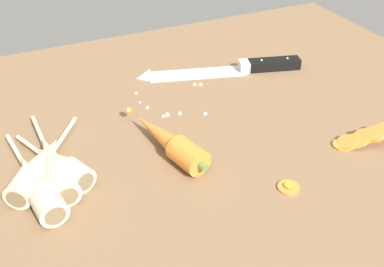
% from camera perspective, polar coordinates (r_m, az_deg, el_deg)
% --- Properties ---
extents(ground_plane, '(1.20, 0.90, 0.04)m').
position_cam_1_polar(ground_plane, '(0.77, -0.62, -1.35)').
color(ground_plane, brown).
extents(chefs_knife, '(0.34, 0.13, 0.04)m').
position_cam_1_polar(chefs_knife, '(0.95, 3.19, 8.05)').
color(chefs_knife, silver).
rests_on(chefs_knife, ground_plane).
extents(whole_carrot, '(0.08, 0.20, 0.04)m').
position_cam_1_polar(whole_carrot, '(0.71, -2.96, -0.96)').
color(whole_carrot, orange).
rests_on(whole_carrot, ground_plane).
extents(parsnip_front, '(0.09, 0.18, 0.04)m').
position_cam_1_polar(parsnip_front, '(0.69, -16.34, -3.79)').
color(parsnip_front, beige).
rests_on(parsnip_front, ground_plane).
extents(parsnip_mid_left, '(0.14, 0.19, 0.04)m').
position_cam_1_polar(parsnip_mid_left, '(0.69, -18.95, -4.05)').
color(parsnip_mid_left, beige).
rests_on(parsnip_mid_left, ground_plane).
extents(parsnip_mid_right, '(0.06, 0.23, 0.04)m').
position_cam_1_polar(parsnip_mid_right, '(0.67, -19.14, -6.11)').
color(parsnip_mid_right, beige).
rests_on(parsnip_mid_right, ground_plane).
extents(parsnip_back, '(0.05, 0.24, 0.04)m').
position_cam_1_polar(parsnip_back, '(0.69, -17.13, -3.83)').
color(parsnip_back, beige).
rests_on(parsnip_back, ground_plane).
extents(carrot_slice_stack, '(0.10, 0.05, 0.04)m').
position_cam_1_polar(carrot_slice_stack, '(0.78, 21.08, -0.44)').
color(carrot_slice_stack, orange).
rests_on(carrot_slice_stack, ground_plane).
extents(carrot_slice_stray_near, '(0.03, 0.03, 0.01)m').
position_cam_1_polar(carrot_slice_stray_near, '(0.66, 12.19, -6.62)').
color(carrot_slice_stray_near, orange).
rests_on(carrot_slice_stray_near, ground_plane).
extents(mince_crumbs, '(0.14, 0.13, 0.01)m').
position_cam_1_polar(mince_crumbs, '(0.84, -1.71, 4.09)').
color(mince_crumbs, silver).
rests_on(mince_crumbs, ground_plane).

